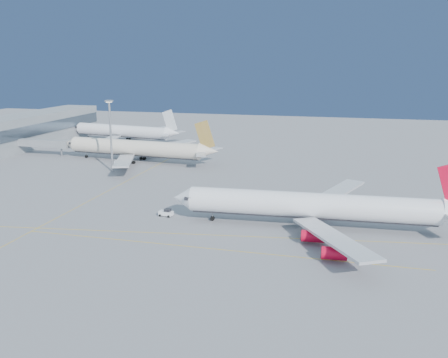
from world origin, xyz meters
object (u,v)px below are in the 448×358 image
at_px(airliner_virgin, 317,206).
at_px(airliner_third, 124,131).
at_px(pushback_tug, 166,213).
at_px(light_mast, 111,130).
at_px(airliner_etihad, 138,148).

distance_m(airliner_virgin, airliner_third, 149.91).
xyz_separation_m(pushback_tug, light_mast, (-38.04, 44.73, 14.37)).
xyz_separation_m(airliner_third, light_mast, (26.43, -64.89, 10.17)).
relative_size(airliner_third, light_mast, 2.44).
distance_m(airliner_etihad, light_mast, 21.87).
bearing_deg(airliner_third, light_mast, -58.56).
bearing_deg(pushback_tug, light_mast, 137.82).
bearing_deg(airliner_virgin, light_mast, 147.25).
bearing_deg(light_mast, airliner_third, 112.16).
relative_size(airliner_virgin, airliner_etihad, 1.05).
bearing_deg(airliner_etihad, pushback_tug, -55.31).
xyz_separation_m(airliner_etihad, airliner_third, (-27.91, 45.42, -0.32)).
relative_size(airliner_etihad, light_mast, 2.65).
height_order(airliner_etihad, light_mast, light_mast).
relative_size(airliner_etihad, airliner_third, 1.09).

